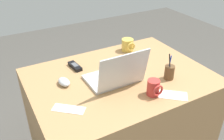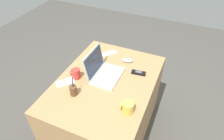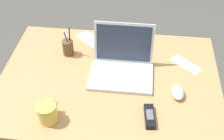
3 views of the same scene
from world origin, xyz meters
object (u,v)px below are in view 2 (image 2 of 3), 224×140
at_px(coffee_mug_white, 76,73).
at_px(coffee_mug_tall, 127,107).
at_px(pen_holder, 73,90).
at_px(laptop, 103,71).
at_px(cordless_phone, 138,73).
at_px(computer_mouse, 127,60).

xyz_separation_m(coffee_mug_white, coffee_mug_tall, (-0.18, -0.56, -0.00)).
bearing_deg(pen_holder, laptop, -21.27).
xyz_separation_m(cordless_phone, pen_holder, (-0.46, 0.41, 0.03)).
distance_m(coffee_mug_white, cordless_phone, 0.57).
height_order(computer_mouse, coffee_mug_white, coffee_mug_white).
xyz_separation_m(laptop, coffee_mug_tall, (-0.30, -0.35, -0.00)).
relative_size(cordless_phone, pen_holder, 0.76).
bearing_deg(coffee_mug_white, cordless_phone, -61.45).
distance_m(computer_mouse, coffee_mug_white, 0.53).
xyz_separation_m(coffee_mug_white, pen_holder, (-0.19, -0.09, -0.00)).
bearing_deg(laptop, pen_holder, 158.73).
height_order(coffee_mug_white, pen_holder, pen_holder).
height_order(laptop, cordless_phone, laptop).
height_order(computer_mouse, coffee_mug_tall, coffee_mug_tall).
xyz_separation_m(computer_mouse, cordless_phone, (-0.13, -0.16, -0.01)).
distance_m(laptop, cordless_phone, 0.33).
bearing_deg(laptop, cordless_phone, -62.37).
bearing_deg(pen_holder, coffee_mug_tall, -88.69).
distance_m(computer_mouse, pen_holder, 0.65).
height_order(coffee_mug_white, cordless_phone, coffee_mug_white).
height_order(laptop, coffee_mug_white, laptop).
bearing_deg(coffee_mug_tall, computer_mouse, 20.00).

